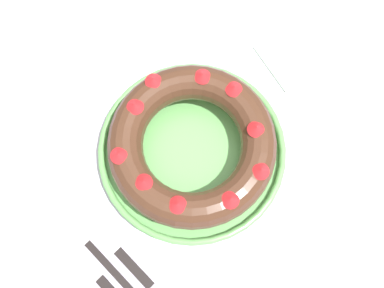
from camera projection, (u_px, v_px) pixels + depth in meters
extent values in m
plane|color=brown|center=(204.00, 211.00, 1.56)|extent=(8.00, 8.00, 0.00)
cube|color=silver|center=(215.00, 158.00, 0.85)|extent=(1.27, 1.21, 0.03)
cylinder|color=#6BB760|center=(192.00, 152.00, 0.83)|extent=(0.33, 0.33, 0.01)
torus|color=#6BB760|center=(192.00, 150.00, 0.81)|extent=(0.34, 0.34, 0.01)
torus|color=#4C2D1E|center=(192.00, 144.00, 0.78)|extent=(0.29, 0.29, 0.06)
cone|color=red|center=(234.00, 88.00, 0.77)|extent=(0.04, 0.04, 0.01)
cone|color=red|center=(203.00, 75.00, 0.77)|extent=(0.04, 0.04, 0.01)
cone|color=red|center=(154.00, 79.00, 0.77)|extent=(0.04, 0.04, 0.01)
cone|color=red|center=(135.00, 105.00, 0.76)|extent=(0.04, 0.04, 0.01)
cone|color=red|center=(118.00, 155.00, 0.73)|extent=(0.04, 0.04, 0.01)
cone|color=red|center=(143.00, 182.00, 0.72)|extent=(0.04, 0.04, 0.01)
cone|color=red|center=(178.00, 204.00, 0.71)|extent=(0.04, 0.04, 0.01)
cone|color=red|center=(231.00, 199.00, 0.71)|extent=(0.04, 0.04, 0.01)
cone|color=red|center=(261.00, 170.00, 0.73)|extent=(0.04, 0.04, 0.01)
cone|color=red|center=(256.00, 128.00, 0.75)|extent=(0.04, 0.04, 0.01)
cube|color=black|center=(118.00, 276.00, 0.77)|extent=(0.01, 0.16, 0.01)
cube|color=silver|center=(76.00, 230.00, 0.79)|extent=(0.02, 0.06, 0.01)
cube|color=silver|center=(75.00, 251.00, 0.78)|extent=(0.02, 0.13, 0.00)
cube|color=black|center=(134.00, 268.00, 0.77)|extent=(0.02, 0.09, 0.01)
cube|color=silver|center=(98.00, 229.00, 0.79)|extent=(0.02, 0.10, 0.00)
cube|color=#B2D1B7|center=(303.00, 50.00, 0.89)|extent=(0.18, 0.15, 0.00)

